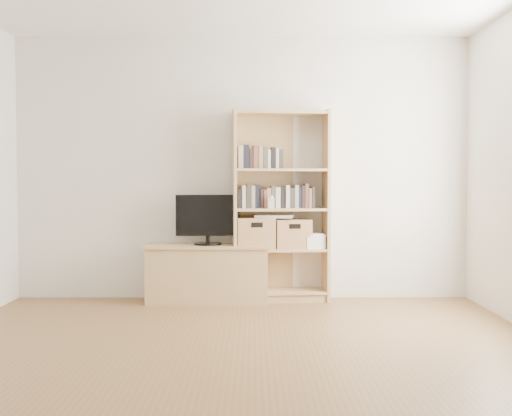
{
  "coord_description": "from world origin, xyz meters",
  "views": [
    {
      "loc": [
        0.11,
        -3.91,
        1.18
      ],
      "look_at": [
        0.13,
        1.9,
        0.93
      ],
      "focal_mm": 45.0,
      "sensor_mm": 36.0,
      "label": 1
    }
  ],
  "objects_px": {
    "television": "(208,220)",
    "basket_right": "(292,234)",
    "tv_stand": "(208,274)",
    "bookshelf": "(281,206)",
    "laptop": "(275,216)",
    "baby_monitor": "(271,203)",
    "basket_left": "(255,233)"
  },
  "relations": [
    {
      "from": "bookshelf",
      "to": "baby_monitor",
      "type": "distance_m",
      "value": 0.15
    },
    {
      "from": "baby_monitor",
      "to": "laptop",
      "type": "relative_size",
      "value": 0.29
    },
    {
      "from": "laptop",
      "to": "basket_right",
      "type": "bearing_deg",
      "value": 17.43
    },
    {
      "from": "bookshelf",
      "to": "basket_right",
      "type": "bearing_deg",
      "value": -2.6
    },
    {
      "from": "basket_right",
      "to": "laptop",
      "type": "distance_m",
      "value": 0.25
    },
    {
      "from": "basket_left",
      "to": "television",
      "type": "bearing_deg",
      "value": 176.98
    },
    {
      "from": "basket_left",
      "to": "basket_right",
      "type": "distance_m",
      "value": 0.36
    },
    {
      "from": "television",
      "to": "basket_right",
      "type": "bearing_deg",
      "value": -0.15
    },
    {
      "from": "tv_stand",
      "to": "bookshelf",
      "type": "xyz_separation_m",
      "value": [
        0.71,
        0.05,
        0.67
      ]
    },
    {
      "from": "television",
      "to": "basket_left",
      "type": "bearing_deg",
      "value": -0.95
    },
    {
      "from": "tv_stand",
      "to": "television",
      "type": "bearing_deg",
      "value": 0.0
    },
    {
      "from": "television",
      "to": "tv_stand",
      "type": "bearing_deg",
      "value": 0.0
    },
    {
      "from": "baby_monitor",
      "to": "laptop",
      "type": "bearing_deg",
      "value": 77.6
    },
    {
      "from": "tv_stand",
      "to": "basket_right",
      "type": "height_order",
      "value": "basket_right"
    },
    {
      "from": "bookshelf",
      "to": "television",
      "type": "distance_m",
      "value": 0.72
    },
    {
      "from": "basket_left",
      "to": "laptop",
      "type": "xyz_separation_m",
      "value": [
        0.19,
        0.01,
        0.16
      ]
    },
    {
      "from": "baby_monitor",
      "to": "basket_right",
      "type": "distance_m",
      "value": 0.39
    },
    {
      "from": "laptop",
      "to": "tv_stand",
      "type": "bearing_deg",
      "value": -166.68
    },
    {
      "from": "television",
      "to": "baby_monitor",
      "type": "bearing_deg",
      "value": -9.67
    },
    {
      "from": "tv_stand",
      "to": "laptop",
      "type": "relative_size",
      "value": 3.26
    },
    {
      "from": "television",
      "to": "baby_monitor",
      "type": "distance_m",
      "value": 0.64
    },
    {
      "from": "basket_right",
      "to": "basket_left",
      "type": "bearing_deg",
      "value": 177.29
    },
    {
      "from": "baby_monitor",
      "to": "tv_stand",
      "type": "bearing_deg",
      "value": -177.95
    },
    {
      "from": "tv_stand",
      "to": "bookshelf",
      "type": "relative_size",
      "value": 0.62
    },
    {
      "from": "tv_stand",
      "to": "basket_left",
      "type": "relative_size",
      "value": 3.18
    },
    {
      "from": "tv_stand",
      "to": "laptop",
      "type": "height_order",
      "value": "laptop"
    },
    {
      "from": "bookshelf",
      "to": "television",
      "type": "relative_size",
      "value": 3.03
    },
    {
      "from": "bookshelf",
      "to": "baby_monitor",
      "type": "relative_size",
      "value": 18.09
    },
    {
      "from": "basket_right",
      "to": "laptop",
      "type": "bearing_deg",
      "value": 179.51
    },
    {
      "from": "basket_left",
      "to": "basket_right",
      "type": "relative_size",
      "value": 1.06
    },
    {
      "from": "tv_stand",
      "to": "television",
      "type": "xyz_separation_m",
      "value": [
        0.0,
        0.0,
        0.53
      ]
    },
    {
      "from": "baby_monitor",
      "to": "television",
      "type": "bearing_deg",
      "value": -177.95
    }
  ]
}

